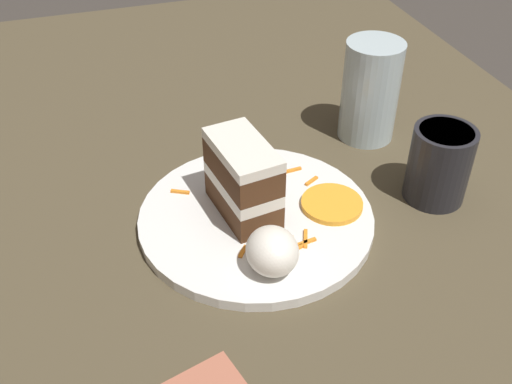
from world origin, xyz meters
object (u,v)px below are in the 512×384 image
cream_dollop (272,251)px  cake_slice (243,179)px  plate (256,218)px  orange_garnish (332,204)px  coffee_mug (440,162)px  drinking_glass (369,97)px

cream_dollop → cake_slice: bearing=0.5°
plate → cream_dollop: (-0.09, 0.01, 0.03)m
orange_garnish → coffee_mug: size_ratio=0.77×
cream_dollop → coffee_mug: bearing=-73.8°
plate → cake_slice: size_ratio=2.52×
cake_slice → cream_dollop: size_ratio=1.79×
drinking_glass → orange_garnish: bearing=141.6°
plate → cream_dollop: 0.09m
plate → coffee_mug: bearing=-95.1°
drinking_glass → plate: bearing=122.8°
cream_dollop → drinking_glass: size_ratio=0.43×
cake_slice → coffee_mug: size_ratio=1.14×
cream_dollop → drinking_glass: drinking_glass is taller
cake_slice → drinking_glass: bearing=-158.9°
cake_slice → drinking_glass: size_ratio=0.78×
plate → drinking_glass: 0.24m
plate → cake_slice: 0.05m
cake_slice → orange_garnish: bearing=158.2°
cake_slice → cream_dollop: bearing=82.4°
plate → orange_garnish: (-0.01, -0.09, 0.01)m
cake_slice → drinking_glass: 0.24m
plate → cake_slice: cake_slice is taller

